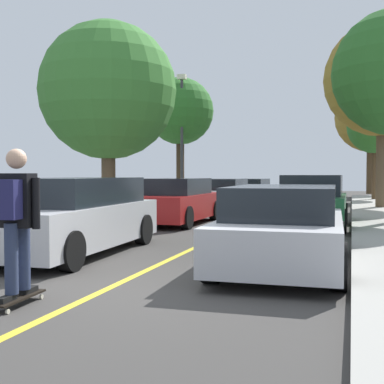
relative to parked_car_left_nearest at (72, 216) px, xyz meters
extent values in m
plane|color=#3D3A38|center=(2.01, -2.40, -0.72)|extent=(80.00, 80.00, 0.00)
cube|color=gold|center=(2.01, 1.60, -0.72)|extent=(0.12, 39.20, 0.01)
cube|color=#B7B7BC|center=(0.00, -0.06, -0.16)|extent=(2.02, 4.61, 0.75)
cube|color=black|center=(-0.01, 0.16, 0.46)|extent=(1.74, 3.12, 0.51)
cylinder|color=black|center=(0.93, -1.60, -0.40)|extent=(0.25, 0.65, 0.64)
cylinder|color=black|center=(0.80, 1.54, -0.40)|extent=(0.25, 0.65, 0.64)
cylinder|color=black|center=(-0.92, 1.48, -0.40)|extent=(0.25, 0.65, 0.64)
cube|color=maroon|center=(0.00, 5.98, -0.18)|extent=(1.76, 4.25, 0.72)
cube|color=black|center=(0.00, 5.98, 0.42)|extent=(1.54, 2.45, 0.48)
cylinder|color=black|center=(0.80, 4.56, -0.40)|extent=(0.22, 0.64, 0.64)
cylinder|color=black|center=(-0.81, 4.57, -0.40)|extent=(0.22, 0.64, 0.64)
cylinder|color=black|center=(0.82, 7.39, -0.40)|extent=(0.22, 0.64, 0.64)
cylinder|color=black|center=(-0.79, 7.40, -0.40)|extent=(0.22, 0.64, 0.64)
cube|color=#B7B7BC|center=(0.00, 11.80, -0.20)|extent=(1.82, 4.13, 0.67)
cube|color=black|center=(0.00, 11.83, 0.36)|extent=(1.59, 2.57, 0.45)
cylinder|color=black|center=(0.84, 10.45, -0.40)|extent=(0.23, 0.64, 0.64)
cylinder|color=black|center=(-0.81, 10.43, -0.40)|extent=(0.23, 0.64, 0.64)
cylinder|color=black|center=(0.81, 13.16, -0.40)|extent=(0.23, 0.64, 0.64)
cylinder|color=black|center=(-0.84, 13.14, -0.40)|extent=(0.23, 0.64, 0.64)
cube|color=#38383D|center=(0.00, 17.77, -0.23)|extent=(1.88, 4.55, 0.63)
cube|color=black|center=(0.00, 17.81, 0.31)|extent=(1.61, 2.60, 0.44)
cylinder|color=black|center=(0.78, 16.19, -0.40)|extent=(0.24, 0.65, 0.64)
cylinder|color=black|center=(-0.86, 16.24, -0.40)|extent=(0.24, 0.65, 0.64)
cylinder|color=black|center=(0.86, 19.29, -0.40)|extent=(0.24, 0.65, 0.64)
cylinder|color=black|center=(-0.77, 19.34, -0.40)|extent=(0.24, 0.65, 0.64)
cube|color=#B7B7BC|center=(4.03, -0.23, -0.22)|extent=(1.94, 4.38, 0.64)
cube|color=black|center=(4.03, -0.26, 0.35)|extent=(1.67, 2.75, 0.49)
cylinder|color=black|center=(3.14, 1.21, -0.40)|extent=(0.24, 0.65, 0.64)
cylinder|color=black|center=(4.83, 1.26, -0.40)|extent=(0.24, 0.65, 0.64)
cylinder|color=black|center=(3.22, -1.72, -0.40)|extent=(0.24, 0.65, 0.64)
cylinder|color=black|center=(4.91, -1.67, -0.40)|extent=(0.24, 0.65, 0.64)
cube|color=#1E5B33|center=(4.03, 6.09, -0.17)|extent=(1.76, 4.02, 0.74)
cube|color=black|center=(4.03, 6.12, 0.48)|extent=(1.55, 2.48, 0.56)
cylinder|color=black|center=(3.21, 7.40, -0.40)|extent=(0.22, 0.64, 0.64)
cylinder|color=black|center=(4.84, 7.41, -0.40)|extent=(0.22, 0.64, 0.64)
cylinder|color=black|center=(3.21, 4.78, -0.40)|extent=(0.22, 0.64, 0.64)
cylinder|color=black|center=(4.85, 4.78, -0.40)|extent=(0.22, 0.64, 0.64)
cylinder|color=brown|center=(-2.18, 5.80, 0.80)|extent=(0.43, 0.43, 2.75)
sphere|color=#3D7F33|center=(-2.18, 5.80, 3.37)|extent=(4.26, 4.26, 4.26)
cylinder|color=#3D2D1E|center=(-2.18, 12.71, 1.02)|extent=(0.35, 0.35, 3.21)
sphere|color=#2D6B28|center=(-2.18, 12.71, 3.55)|extent=(2.94, 2.94, 2.94)
cylinder|color=brown|center=(6.21, 13.78, 1.31)|extent=(0.42, 0.42, 3.77)
sphere|color=olive|center=(6.21, 13.78, 4.69)|extent=(4.73, 4.73, 4.73)
cylinder|color=#4C3823|center=(6.21, 20.53, 0.89)|extent=(0.25, 0.25, 2.94)
sphere|color=#2D6B28|center=(6.21, 20.53, 3.36)|extent=(2.94, 2.94, 2.94)
cylinder|color=#4C3823|center=(6.21, 27.72, 1.44)|extent=(0.44, 0.44, 4.03)
sphere|color=olive|center=(6.21, 27.72, 4.61)|extent=(4.70, 4.70, 4.70)
cylinder|color=#B2140F|center=(-1.50, -0.10, -0.30)|extent=(0.20, 0.20, 0.55)
sphere|color=#B2140F|center=(-1.50, -0.10, 0.03)|extent=(0.18, 0.18, 0.18)
cylinder|color=#38383D|center=(-1.75, 11.64, 2.07)|extent=(0.12, 0.12, 5.29)
cube|color=#EAE5C6|center=(-1.75, 11.64, 4.83)|extent=(0.36, 0.24, 0.20)
cube|color=black|center=(1.42, -3.55, -0.63)|extent=(0.27, 0.85, 0.02)
cylinder|color=beige|center=(1.31, -3.22, -0.69)|extent=(0.03, 0.06, 0.06)
cylinder|color=beige|center=(1.50, -3.21, -0.69)|extent=(0.03, 0.06, 0.06)
cylinder|color=beige|center=(1.54, -3.89, -0.69)|extent=(0.03, 0.06, 0.06)
cube|color=#99999E|center=(1.41, -3.21, -0.65)|extent=(0.10, 0.05, 0.02)
cube|color=#99999E|center=(1.44, -3.89, -0.65)|extent=(0.10, 0.05, 0.02)
cube|color=black|center=(1.41, -3.33, -0.58)|extent=(0.11, 0.27, 0.06)
cube|color=black|center=(1.44, -3.77, -0.58)|extent=(0.11, 0.27, 0.06)
cylinder|color=#283351|center=(1.42, -3.43, -0.15)|extent=(0.16, 0.16, 0.80)
cylinder|color=#283351|center=(1.43, -3.67, -0.15)|extent=(0.16, 0.16, 0.80)
cube|color=black|center=(1.42, -3.55, 0.50)|extent=(0.41, 0.24, 0.62)
sphere|color=tan|center=(1.42, -3.55, 0.97)|extent=(0.23, 0.23, 0.23)
cylinder|color=black|center=(1.67, -3.54, 0.46)|extent=(0.09, 0.09, 0.58)
cube|color=#1E1E4C|center=(1.43, -3.75, 0.52)|extent=(0.31, 0.20, 0.44)
camera|label=1|loc=(5.07, -8.43, 0.80)|focal=47.25mm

